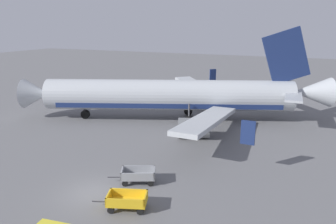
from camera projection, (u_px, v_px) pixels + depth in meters
The scene contains 4 objects.
ground_plane at pixel (92, 193), 22.58m from camera, with size 220.00×220.00×0.00m, color slate.
airplane at pixel (177, 96), 39.29m from camera, with size 36.13×29.46×11.34m.
baggage_cart_nearest at pixel (127, 201), 20.44m from camera, with size 3.59×2.16×1.07m.
baggage_cart_second_in_row at pixel (138, 175), 23.90m from camera, with size 3.53×2.32×1.07m.
Camera 1 is at (13.26, -16.27, 11.42)m, focal length 34.29 mm.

